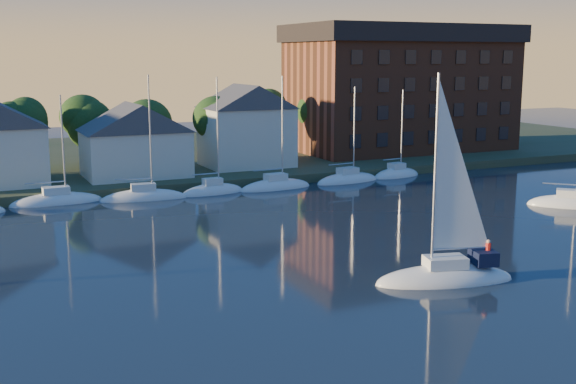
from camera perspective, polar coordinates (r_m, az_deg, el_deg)
ground at (r=35.44m, az=21.38°, el=-13.57°), size 260.00×260.00×0.00m
shoreline_land at (r=100.83m, az=-10.89°, el=2.44°), size 160.00×50.00×2.00m
wooden_dock at (r=78.98m, az=-6.79°, el=0.31°), size 120.00×3.00×1.00m
clubhouse_centre at (r=81.43m, az=-12.00°, el=4.12°), size 11.55×8.40×8.08m
clubhouse_east at (r=87.39m, az=-3.31°, el=5.34°), size 10.50×8.40×9.80m
condo_block at (r=104.54m, az=8.92°, el=8.19°), size 31.00×17.00×17.40m
tree_line at (r=89.07m, az=-7.89°, el=6.11°), size 93.40×5.40×8.90m
moored_fleet at (r=74.03m, az=-11.95°, el=-0.47°), size 71.50×2.40×12.05m
hero_sailboat at (r=47.17m, az=12.45°, el=-6.24°), size 9.59×5.20×14.24m
drifting_sailboat_right at (r=73.75m, az=21.20°, el=-1.01°), size 7.05×6.94×11.72m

